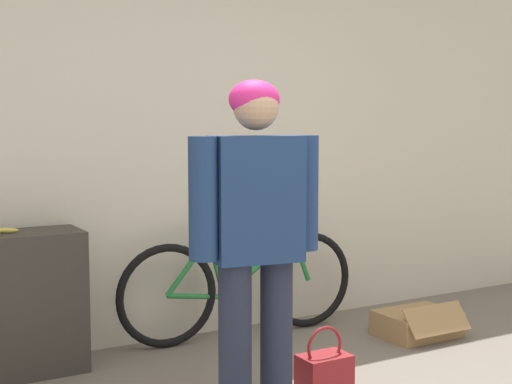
% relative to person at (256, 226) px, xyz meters
% --- Properties ---
extents(wall_back, '(8.00, 0.07, 2.60)m').
position_rel_person_xyz_m(wall_back, '(0.17, 1.45, 0.37)').
color(wall_back, beige).
rests_on(wall_back, ground_plane).
extents(person, '(0.67, 0.29, 1.60)m').
position_rel_person_xyz_m(person, '(0.00, 0.00, 0.00)').
color(person, '#23283D').
rests_on(person, ground_plane).
extents(bicycle, '(1.68, 0.46, 0.73)m').
position_rel_person_xyz_m(bicycle, '(0.59, 1.22, -0.58)').
color(bicycle, black).
rests_on(bicycle, ground_plane).
extents(handbag, '(0.26, 0.17, 0.39)m').
position_rel_person_xyz_m(handbag, '(0.42, 0.04, -0.80)').
color(handbag, maroon).
rests_on(handbag, ground_plane).
extents(cardboard_box, '(0.51, 0.44, 0.24)m').
position_rel_person_xyz_m(cardboard_box, '(1.61, 0.65, -0.85)').
color(cardboard_box, '#A87F51').
rests_on(cardboard_box, ground_plane).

